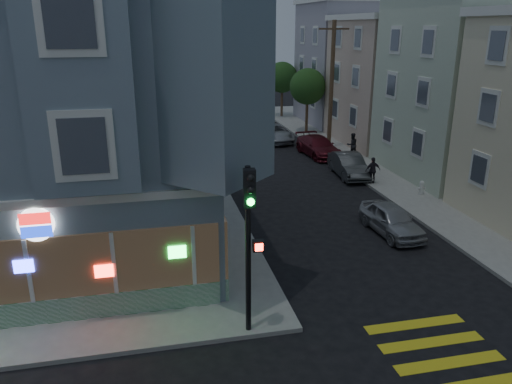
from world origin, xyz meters
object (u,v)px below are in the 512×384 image
object	(u,v)px
parked_car_b	(349,165)
traffic_signal	(250,224)
fire_hydrant	(422,187)
street_tree_near	(308,87)
street_tree_far	(282,77)
parked_car_d	(273,133)
parked_car_c	(318,146)
pedestrian_a	(352,145)
parked_car_a	(391,219)
pedestrian_b	(373,170)
utility_pole	(332,84)

from	to	relation	value
parked_car_b	traffic_signal	world-z (taller)	traffic_signal
parked_car_b	fire_hydrant	distance (m)	5.06
street_tree_near	street_tree_far	size ratio (longest dim) A/B	1.00
street_tree_far	parked_car_d	bearing A→B (deg)	-108.89
street_tree_near	parked_car_c	world-z (taller)	street_tree_near
parked_car_c	fire_hydrant	bearing A→B (deg)	-81.16
pedestrian_a	traffic_signal	bearing A→B (deg)	52.54
street_tree_far	fire_hydrant	bearing A→B (deg)	-88.20
parked_car_a	parked_car_d	xyz separation A→B (m)	(-0.49, 19.11, 0.02)
fire_hydrant	parked_car_d	bearing A→B (deg)	106.45
parked_car_c	parked_car_d	size ratio (longest dim) A/B	0.97
parked_car_b	fire_hydrant	world-z (taller)	parked_car_b
parked_car_b	parked_car_a	bearing A→B (deg)	-96.46
street_tree_far	parked_car_a	world-z (taller)	street_tree_far
parked_car_c	traffic_signal	bearing A→B (deg)	-119.69
street_tree_far	parked_car_d	distance (m)	11.59
parked_car_c	parked_car_d	bearing A→B (deg)	105.44
pedestrian_b	parked_car_b	distance (m)	2.15
parked_car_c	fire_hydrant	distance (m)	10.00
parked_car_a	street_tree_far	bearing A→B (deg)	81.16
street_tree_far	parked_car_b	size ratio (longest dim) A/B	1.25
street_tree_far	fire_hydrant	distance (m)	25.66
parked_car_d	fire_hydrant	xyz separation A→B (m)	(4.40, -14.90, -0.13)
pedestrian_b	parked_car_b	xyz separation A→B (m)	(-0.60, 2.06, -0.21)
pedestrian_b	parked_car_d	distance (m)	12.75
parked_car_b	pedestrian_b	bearing A→B (deg)	-69.74
parked_car_d	traffic_signal	bearing A→B (deg)	-113.47
street_tree_far	traffic_signal	size ratio (longest dim) A/B	1.05
street_tree_near	pedestrian_a	world-z (taller)	street_tree_near
parked_car_d	traffic_signal	world-z (taller)	traffic_signal
street_tree_near	parked_car_b	size ratio (longest dim) A/B	1.25
utility_pole	parked_car_c	distance (m)	4.68
pedestrian_b	traffic_signal	xyz separation A→B (m)	(-9.87, -12.85, 2.65)
fire_hydrant	parked_car_c	bearing A→B (deg)	104.09
parked_car_c	pedestrian_b	bearing A→B (deg)	-89.46
parked_car_a	traffic_signal	distance (m)	10.27
street_tree_near	parked_car_d	world-z (taller)	street_tree_near
parked_car_d	parked_car_a	bearing A→B (deg)	-96.17
street_tree_near	street_tree_far	world-z (taller)	same
pedestrian_a	pedestrian_b	bearing A→B (deg)	70.99
parked_car_a	fire_hydrant	size ratio (longest dim) A/B	5.10
parked_car_c	traffic_signal	distance (m)	22.27
street_tree_near	parked_car_d	xyz separation A→B (m)	(-3.60, -2.52, -3.26)
parked_car_c	street_tree_far	bearing A→B (deg)	78.81
street_tree_far	utility_pole	bearing A→B (deg)	-90.82
pedestrian_a	parked_car_b	size ratio (longest dim) A/B	0.38
pedestrian_a	parked_car_b	bearing A→B (deg)	57.86
parked_car_d	pedestrian_a	bearing A→B (deg)	-65.37
street_tree_near	parked_car_c	size ratio (longest dim) A/B	1.12
pedestrian_b	parked_car_c	xyz separation A→B (m)	(-0.74, 7.26, -0.22)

